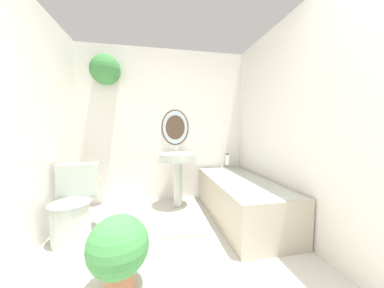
% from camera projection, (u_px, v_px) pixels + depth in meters
% --- Properties ---
extents(wall_back, '(2.68, 0.42, 2.40)m').
position_uv_depth(wall_back, '(157.00, 118.00, 3.04)').
color(wall_back, silver).
rests_on(wall_back, ground_plane).
extents(wall_left, '(0.06, 2.90, 2.40)m').
position_uv_depth(wall_left, '(1.00, 122.00, 1.46)').
color(wall_left, silver).
rests_on(wall_left, ground_plane).
extents(wall_right, '(0.06, 2.90, 2.40)m').
position_uv_depth(wall_right, '(303.00, 124.00, 1.96)').
color(wall_right, silver).
rests_on(wall_right, ground_plane).
extents(toilet, '(0.41, 0.54, 0.76)m').
position_uv_depth(toilet, '(74.00, 207.00, 2.02)').
color(toilet, '#B2BCB2').
rests_on(toilet, ground_plane).
extents(pedestal_sink, '(0.54, 0.54, 0.89)m').
position_uv_depth(pedestal_sink, '(178.00, 164.00, 2.84)').
color(pedestal_sink, '#B2BCB2').
rests_on(pedestal_sink, ground_plane).
extents(bathtub, '(0.71, 1.59, 0.58)m').
position_uv_depth(bathtub, '(240.00, 198.00, 2.48)').
color(bathtub, '#B2A893').
rests_on(bathtub, ground_plane).
extents(shampoo_bottle, '(0.06, 0.06, 0.18)m').
position_uv_depth(shampoo_bottle, '(227.00, 159.00, 3.09)').
color(shampoo_bottle, white).
rests_on(shampoo_bottle, bathtub).
extents(potted_plant, '(0.42, 0.42, 0.55)m').
position_uv_depth(potted_plant, '(119.00, 248.00, 1.34)').
color(potted_plant, '#9E6042').
rests_on(potted_plant, ground_plane).
extents(bath_mat, '(0.52, 0.40, 0.02)m').
position_uv_depth(bath_mat, '(185.00, 227.00, 2.23)').
color(bath_mat, '#B7A88E').
rests_on(bath_mat, ground_plane).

